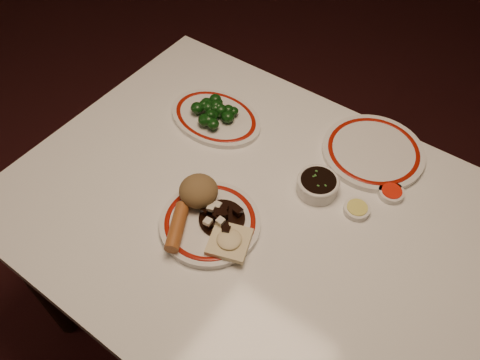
% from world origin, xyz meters
% --- Properties ---
extents(ground, '(7.00, 7.00, 0.00)m').
position_xyz_m(ground, '(0.00, 0.00, 0.00)').
color(ground, black).
rests_on(ground, ground).
extents(dining_table, '(1.20, 0.90, 0.75)m').
position_xyz_m(dining_table, '(0.00, 0.00, 0.66)').
color(dining_table, white).
rests_on(dining_table, ground).
extents(main_plate, '(0.31, 0.31, 0.02)m').
position_xyz_m(main_plate, '(-0.06, -0.10, 0.76)').
color(main_plate, white).
rests_on(main_plate, dining_table).
extents(rice_mound, '(0.09, 0.09, 0.07)m').
position_xyz_m(rice_mound, '(-0.12, -0.07, 0.80)').
color(rice_mound, olive).
rests_on(rice_mound, main_plate).
extents(spring_roll, '(0.09, 0.12, 0.03)m').
position_xyz_m(spring_roll, '(-0.10, -0.17, 0.78)').
color(spring_roll, '#A95E29').
rests_on(spring_roll, main_plate).
extents(fried_wonton, '(0.11, 0.11, 0.02)m').
position_xyz_m(fried_wonton, '(0.01, -0.12, 0.78)').
color(fried_wonton, beige).
rests_on(fried_wonton, main_plate).
extents(stirfry_heap, '(0.11, 0.11, 0.03)m').
position_xyz_m(stirfry_heap, '(-0.04, -0.08, 0.78)').
color(stirfry_heap, black).
rests_on(stirfry_heap, main_plate).
extents(broccoli_plate, '(0.28, 0.24, 0.02)m').
position_xyz_m(broccoli_plate, '(-0.27, 0.19, 0.76)').
color(broccoli_plate, white).
rests_on(broccoli_plate, dining_table).
extents(broccoli_pile, '(0.13, 0.11, 0.05)m').
position_xyz_m(broccoli_pile, '(-0.27, 0.18, 0.79)').
color(broccoli_pile, '#23471C').
rests_on(broccoli_pile, broccoli_plate).
extents(soy_bowl, '(0.10, 0.10, 0.04)m').
position_xyz_m(soy_bowl, '(0.09, 0.14, 0.77)').
color(soy_bowl, white).
rests_on(soy_bowl, dining_table).
extents(sweet_sour_dish, '(0.06, 0.06, 0.02)m').
position_xyz_m(sweet_sour_dish, '(0.25, 0.23, 0.76)').
color(sweet_sour_dish, white).
rests_on(sweet_sour_dish, dining_table).
extents(mustard_dish, '(0.06, 0.06, 0.02)m').
position_xyz_m(mustard_dish, '(0.20, 0.14, 0.76)').
color(mustard_dish, white).
rests_on(mustard_dish, dining_table).
extents(far_plate, '(0.36, 0.36, 0.02)m').
position_xyz_m(far_plate, '(0.15, 0.33, 0.76)').
color(far_plate, white).
rests_on(far_plate, dining_table).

